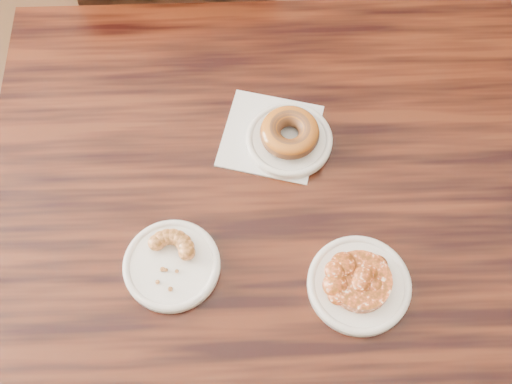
# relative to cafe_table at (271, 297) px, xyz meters

# --- Properties ---
(floor) EXTENTS (5.00, 5.00, 0.00)m
(floor) POSITION_rel_cafe_table_xyz_m (-0.18, 0.15, -0.38)
(floor) COLOR black
(floor) RESTS_ON ground
(cafe_table) EXTENTS (1.15, 1.15, 0.75)m
(cafe_table) POSITION_rel_cafe_table_xyz_m (0.00, 0.00, 0.00)
(cafe_table) COLOR black
(cafe_table) RESTS_ON floor
(chair_far) EXTENTS (0.57, 0.57, 0.90)m
(chair_far) POSITION_rel_cafe_table_xyz_m (-0.33, 0.69, 0.08)
(chair_far) COLOR black
(chair_far) RESTS_ON floor
(napkin) EXTENTS (0.18, 0.18, 0.00)m
(napkin) POSITION_rel_cafe_table_xyz_m (-0.03, 0.17, 0.38)
(napkin) COLOR white
(napkin) RESTS_ON cafe_table
(plate_donut) EXTENTS (0.15, 0.15, 0.01)m
(plate_donut) POSITION_rel_cafe_table_xyz_m (0.00, 0.16, 0.39)
(plate_donut) COLOR white
(plate_donut) RESTS_ON napkin
(plate_cruller) EXTENTS (0.16, 0.16, 0.01)m
(plate_cruller) POSITION_rel_cafe_table_xyz_m (-0.15, -0.09, 0.38)
(plate_cruller) COLOR white
(plate_cruller) RESTS_ON cafe_table
(plate_fritter) EXTENTS (0.16, 0.16, 0.01)m
(plate_fritter) POSITION_rel_cafe_table_xyz_m (0.14, -0.08, 0.38)
(plate_fritter) COLOR white
(plate_fritter) RESTS_ON cafe_table
(glazed_donut) EXTENTS (0.10, 0.10, 0.04)m
(glazed_donut) POSITION_rel_cafe_table_xyz_m (0.00, 0.16, 0.41)
(glazed_donut) COLOR #975B15
(glazed_donut) RESTS_ON plate_donut
(apple_fritter) EXTENTS (0.13, 0.13, 0.03)m
(apple_fritter) POSITION_rel_cafe_table_xyz_m (0.14, -0.08, 0.40)
(apple_fritter) COLOR #492207
(apple_fritter) RESTS_ON plate_fritter
(cruller_fragment) EXTENTS (0.09, 0.09, 0.02)m
(cruller_fragment) POSITION_rel_cafe_table_xyz_m (-0.15, -0.09, 0.40)
(cruller_fragment) COLOR brown
(cruller_fragment) RESTS_ON plate_cruller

